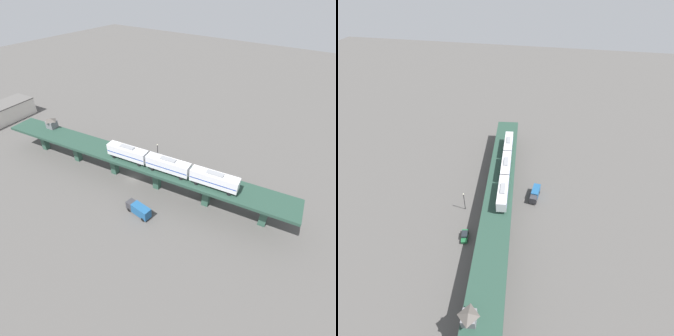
% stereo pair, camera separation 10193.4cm
% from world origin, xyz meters
% --- Properties ---
extents(ground_plane, '(400.00, 400.00, 0.00)m').
position_xyz_m(ground_plane, '(0.00, 0.00, 0.00)').
color(ground_plane, '#514F4C').
extents(elevated_viaduct, '(19.86, 92.33, 8.02)m').
position_xyz_m(elevated_viaduct, '(0.02, -0.18, 6.88)').
color(elevated_viaduct, '#244135').
rests_on(elevated_viaduct, ground).
extents(subway_train, '(7.45, 37.26, 4.45)m').
position_xyz_m(subway_train, '(0.22, -12.90, 10.56)').
color(subway_train, silver).
rests_on(subway_train, elevated_viaduct).
extents(signal_hut, '(3.60, 3.60, 3.40)m').
position_xyz_m(signal_hut, '(-1.78, 33.28, 9.82)').
color(signal_hut, slate).
rests_on(signal_hut, elevated_viaduct).
extents(street_car_white, '(3.10, 4.74, 1.89)m').
position_xyz_m(street_car_white, '(7.02, -22.52, 0.94)').
color(street_car_white, silver).
rests_on(street_car_white, ground).
extents(street_car_green, '(2.77, 4.70, 1.89)m').
position_xyz_m(street_car_green, '(7.88, 9.42, 0.94)').
color(street_car_green, '#1E6638').
rests_on(street_car_green, ground).
extents(delivery_truck, '(3.00, 7.39, 3.20)m').
position_xyz_m(delivery_truck, '(-10.11, -10.87, 1.76)').
color(delivery_truck, '#333338').
rests_on(delivery_truck, ground).
extents(street_lamp, '(0.44, 0.44, 6.94)m').
position_xyz_m(street_lamp, '(11.25, -1.23, 4.11)').
color(street_lamp, black).
rests_on(street_lamp, ground).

